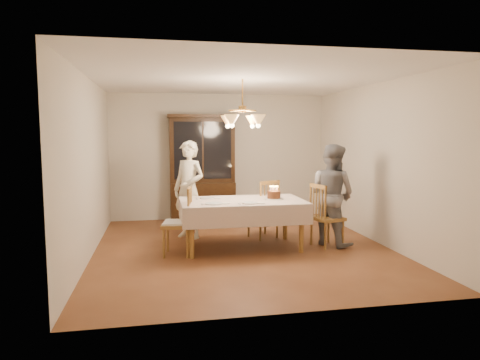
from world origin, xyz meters
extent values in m
plane|color=brown|center=(0.00, 0.00, 0.00)|extent=(5.00, 5.00, 0.00)
plane|color=white|center=(0.00, 0.00, 2.60)|extent=(5.00, 5.00, 0.00)
plane|color=beige|center=(0.00, 2.50, 1.30)|extent=(4.50, 0.00, 4.50)
plane|color=beige|center=(0.00, -2.50, 1.30)|extent=(4.50, 0.00, 4.50)
plane|color=beige|center=(-2.25, 0.00, 1.30)|extent=(0.00, 5.00, 5.00)
plane|color=beige|center=(2.25, 0.00, 1.30)|extent=(0.00, 5.00, 5.00)
cube|color=brown|center=(0.00, 0.00, 0.73)|extent=(1.80, 1.00, 0.04)
cube|color=beige|center=(0.00, 0.00, 0.75)|extent=(1.90, 1.10, 0.01)
cylinder|color=brown|center=(-0.82, -0.42, 0.35)|extent=(0.07, 0.07, 0.71)
cylinder|color=brown|center=(0.82, -0.42, 0.35)|extent=(0.07, 0.07, 0.71)
cylinder|color=brown|center=(-0.82, 0.42, 0.35)|extent=(0.07, 0.07, 0.71)
cylinder|color=brown|center=(0.82, 0.42, 0.35)|extent=(0.07, 0.07, 0.71)
cube|color=black|center=(-0.39, 2.23, 0.40)|extent=(1.30, 0.50, 0.80)
cube|color=black|center=(-0.39, 2.28, 1.45)|extent=(1.30, 0.40, 1.30)
cube|color=black|center=(-0.39, 2.08, 1.45)|extent=(1.14, 0.01, 1.14)
cube|color=black|center=(-0.39, 2.23, 2.13)|extent=(1.38, 0.54, 0.06)
cube|color=brown|center=(0.48, 0.62, 0.45)|extent=(0.57, 0.56, 0.05)
cube|color=brown|center=(0.55, 0.45, 0.97)|extent=(0.38, 0.19, 0.06)
cylinder|color=brown|center=(0.58, 0.85, 0.21)|extent=(0.04, 0.04, 0.43)
cylinder|color=brown|center=(0.25, 0.71, 0.21)|extent=(0.04, 0.04, 0.43)
cylinder|color=brown|center=(0.71, 0.53, 0.21)|extent=(0.04, 0.04, 0.43)
cylinder|color=brown|center=(0.38, 0.39, 0.21)|extent=(0.04, 0.04, 0.43)
cube|color=brown|center=(-1.02, -0.19, 0.45)|extent=(0.49, 0.51, 0.05)
cube|color=brown|center=(-0.83, -0.23, 0.97)|extent=(0.10, 0.40, 0.06)
cylinder|color=brown|center=(-1.15, 0.01, 0.21)|extent=(0.04, 0.04, 0.43)
cylinder|color=brown|center=(-1.22, -0.34, 0.21)|extent=(0.04, 0.04, 0.43)
cylinder|color=brown|center=(-0.82, -0.04, 0.21)|extent=(0.04, 0.04, 0.43)
cylinder|color=brown|center=(-0.88, -0.40, 0.21)|extent=(0.04, 0.04, 0.43)
cube|color=beige|center=(-1.02, -0.19, 0.48)|extent=(0.44, 0.46, 0.03)
cube|color=brown|center=(1.34, -0.14, 0.45)|extent=(0.52, 0.54, 0.05)
cube|color=brown|center=(1.16, -0.19, 0.97)|extent=(0.14, 0.40, 0.06)
cylinder|color=brown|center=(1.55, -0.27, 0.21)|extent=(0.04, 0.04, 0.43)
cylinder|color=brown|center=(1.46, 0.08, 0.21)|extent=(0.04, 0.04, 0.43)
cylinder|color=brown|center=(1.22, -0.36, 0.21)|extent=(0.04, 0.04, 0.43)
cylinder|color=brown|center=(1.13, -0.01, 0.21)|extent=(0.04, 0.04, 0.43)
imported|color=white|center=(-0.77, 0.84, 0.83)|extent=(0.71, 0.71, 1.67)
imported|color=slate|center=(1.45, -0.03, 0.81)|extent=(0.94, 0.99, 1.62)
cylinder|color=white|center=(0.50, 0.01, 0.77)|extent=(0.30, 0.30, 0.01)
cylinder|color=#3B1C0D|center=(0.50, 0.01, 0.83)|extent=(0.21, 0.21, 0.11)
cylinder|color=#598CD8|center=(0.57, 0.01, 0.92)|extent=(0.01, 0.01, 0.07)
sphere|color=#FFB23F|center=(0.57, 0.01, 0.96)|extent=(0.01, 0.01, 0.01)
cylinder|color=pink|center=(0.56, 0.03, 0.92)|extent=(0.01, 0.01, 0.07)
sphere|color=#FFB23F|center=(0.56, 0.03, 0.96)|extent=(0.01, 0.01, 0.01)
cylinder|color=#EACC66|center=(0.55, 0.05, 0.92)|extent=(0.01, 0.01, 0.07)
sphere|color=#FFB23F|center=(0.55, 0.05, 0.96)|extent=(0.01, 0.01, 0.01)
cylinder|color=#598CD8|center=(0.54, 0.06, 0.92)|extent=(0.01, 0.01, 0.07)
sphere|color=#FFB23F|center=(0.54, 0.06, 0.96)|extent=(0.01, 0.01, 0.01)
cylinder|color=pink|center=(0.52, 0.07, 0.92)|extent=(0.01, 0.01, 0.07)
sphere|color=#FFB23F|center=(0.52, 0.07, 0.96)|extent=(0.01, 0.01, 0.01)
cylinder|color=#EACC66|center=(0.49, 0.07, 0.92)|extent=(0.01, 0.01, 0.07)
sphere|color=#FFB23F|center=(0.49, 0.07, 0.96)|extent=(0.01, 0.01, 0.01)
cylinder|color=#598CD8|center=(0.47, 0.06, 0.92)|extent=(0.01, 0.01, 0.07)
sphere|color=#FFB23F|center=(0.47, 0.06, 0.96)|extent=(0.01, 0.01, 0.01)
cylinder|color=pink|center=(0.46, 0.05, 0.92)|extent=(0.01, 0.01, 0.07)
sphere|color=#FFB23F|center=(0.46, 0.05, 0.96)|extent=(0.01, 0.01, 0.01)
cylinder|color=#EACC66|center=(0.45, 0.03, 0.92)|extent=(0.01, 0.01, 0.07)
sphere|color=#FFB23F|center=(0.45, 0.03, 0.96)|extent=(0.01, 0.01, 0.01)
cylinder|color=#598CD8|center=(0.44, 0.01, 0.92)|extent=(0.01, 0.01, 0.07)
sphere|color=#FFB23F|center=(0.44, 0.01, 0.96)|extent=(0.01, 0.01, 0.01)
cylinder|color=pink|center=(0.45, -0.01, 0.92)|extent=(0.01, 0.01, 0.07)
sphere|color=#FFB23F|center=(0.45, -0.01, 0.96)|extent=(0.01, 0.01, 0.01)
cylinder|color=#EACC66|center=(0.46, -0.03, 0.92)|extent=(0.01, 0.01, 0.07)
sphere|color=#FFB23F|center=(0.46, -0.03, 0.96)|extent=(0.01, 0.01, 0.01)
cylinder|color=#598CD8|center=(0.47, -0.04, 0.92)|extent=(0.01, 0.01, 0.07)
sphere|color=#FFB23F|center=(0.47, -0.04, 0.96)|extent=(0.01, 0.01, 0.01)
cylinder|color=pink|center=(0.49, -0.05, 0.92)|extent=(0.01, 0.01, 0.07)
sphere|color=#FFB23F|center=(0.49, -0.05, 0.96)|extent=(0.01, 0.01, 0.01)
cylinder|color=#EACC66|center=(0.52, -0.05, 0.92)|extent=(0.01, 0.01, 0.07)
sphere|color=#FFB23F|center=(0.52, -0.05, 0.96)|extent=(0.01, 0.01, 0.01)
cylinder|color=#598CD8|center=(0.54, -0.04, 0.92)|extent=(0.01, 0.01, 0.07)
sphere|color=#FFB23F|center=(0.54, -0.04, 0.96)|extent=(0.01, 0.01, 0.01)
cylinder|color=pink|center=(0.55, -0.03, 0.92)|extent=(0.01, 0.01, 0.07)
sphere|color=#FFB23F|center=(0.55, -0.03, 0.96)|extent=(0.01, 0.01, 0.01)
cylinder|color=#EACC66|center=(0.56, -0.01, 0.92)|extent=(0.01, 0.01, 0.07)
sphere|color=#FFB23F|center=(0.56, -0.01, 0.96)|extent=(0.01, 0.01, 0.01)
cylinder|color=white|center=(-0.48, -0.29, 0.77)|extent=(0.26, 0.26, 0.02)
cube|color=silver|center=(-0.66, -0.29, 0.76)|extent=(0.01, 0.16, 0.01)
cube|color=beige|center=(-0.31, -0.29, 0.76)|extent=(0.10, 0.10, 0.01)
cylinder|color=white|center=(0.05, -0.35, 0.77)|extent=(0.23, 0.23, 0.02)
cube|color=silver|center=(-0.11, -0.35, 0.76)|extent=(0.01, 0.16, 0.01)
cube|color=beige|center=(0.21, -0.35, 0.76)|extent=(0.10, 0.10, 0.01)
cylinder|color=white|center=(-0.52, 0.26, 0.77)|extent=(0.24, 0.24, 0.02)
cube|color=silver|center=(-0.68, 0.26, 0.76)|extent=(0.01, 0.16, 0.01)
cube|color=beige|center=(-0.36, 0.26, 0.76)|extent=(0.10, 0.10, 0.01)
cylinder|color=#BF8C3F|center=(0.00, 0.00, 2.40)|extent=(0.02, 0.02, 0.40)
cylinder|color=#BF8C3F|center=(0.00, 0.00, 2.15)|extent=(0.12, 0.12, 0.10)
cone|color=#D8994C|center=(0.20, 0.20, 1.97)|extent=(0.22, 0.22, 0.18)
sphere|color=#FFD899|center=(0.20, 0.20, 1.90)|extent=(0.07, 0.07, 0.07)
cone|color=#D8994C|center=(-0.20, 0.20, 1.97)|extent=(0.22, 0.22, 0.18)
sphere|color=#FFD899|center=(-0.20, 0.20, 1.90)|extent=(0.07, 0.07, 0.07)
cone|color=#D8994C|center=(-0.20, -0.20, 1.97)|extent=(0.22, 0.22, 0.18)
sphere|color=#FFD899|center=(-0.20, -0.20, 1.90)|extent=(0.07, 0.07, 0.07)
cone|color=#D8994C|center=(0.20, -0.20, 1.97)|extent=(0.22, 0.22, 0.18)
sphere|color=#FFD899|center=(0.20, -0.20, 1.90)|extent=(0.07, 0.07, 0.07)
camera|label=1|loc=(-1.26, -6.42, 1.78)|focal=32.00mm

